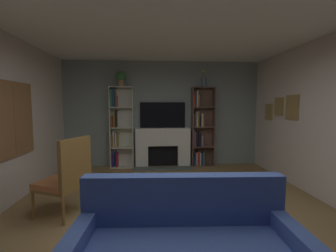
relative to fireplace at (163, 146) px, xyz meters
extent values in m
plane|color=olive|center=(0.00, -3.09, -0.54)|extent=(7.72, 7.72, 0.00)
cube|color=gray|center=(0.00, 0.16, 0.83)|extent=(5.18, 0.06, 2.73)
cube|color=#9C7D45|center=(2.52, -1.50, 1.02)|extent=(0.03, 0.41, 0.50)
cube|color=#4F5C45|center=(2.51, -1.50, 1.02)|extent=(0.01, 0.35, 0.44)
cube|color=#9C7D45|center=(2.52, -1.01, 1.04)|extent=(0.03, 0.33, 0.39)
cube|color=#9A8757|center=(2.51, -1.01, 1.04)|extent=(0.01, 0.27, 0.33)
cube|color=#9C7D45|center=(2.52, -0.58, 0.90)|extent=(0.03, 0.31, 0.39)
cube|color=slate|center=(2.51, -0.58, 0.90)|extent=(0.01, 0.25, 0.33)
cube|color=#93643D|center=(-2.51, -2.07, 0.84)|extent=(0.04, 1.12, 1.21)
cube|color=silver|center=(-2.50, -2.07, 0.84)|extent=(0.01, 1.02, 1.11)
cube|color=#93643D|center=(-2.49, -2.07, 0.84)|extent=(0.01, 0.02, 1.11)
cube|color=#93643D|center=(-2.49, -2.07, 0.84)|extent=(0.01, 1.02, 0.02)
cube|color=white|center=(0.00, -3.09, 2.22)|extent=(5.18, 6.56, 0.06)
cube|color=white|center=(-0.54, 0.00, -0.26)|extent=(0.32, 0.25, 0.55)
cube|color=white|center=(0.54, 0.00, -0.26)|extent=(0.32, 0.25, 0.55)
cube|color=white|center=(0.00, 0.00, 0.24)|extent=(1.40, 0.25, 0.45)
cube|color=black|center=(0.00, 0.09, -0.26)|extent=(0.77, 0.08, 0.55)
cube|color=#4F5C57|center=(0.00, -0.27, -0.52)|extent=(1.50, 0.30, 0.03)
cube|color=black|center=(0.00, 0.10, 0.80)|extent=(1.17, 0.06, 0.67)
cube|color=silver|center=(-1.33, -0.01, 0.49)|extent=(0.02, 0.28, 2.06)
cube|color=silver|center=(-0.76, -0.01, 0.49)|extent=(0.02, 0.28, 2.06)
cube|color=silver|center=(-1.05, 0.12, 0.49)|extent=(0.59, 0.02, 2.06)
cube|color=silver|center=(-1.05, -0.01, -0.53)|extent=(0.55, 0.28, 0.02)
cube|color=#4A247C|center=(-1.30, 0.01, -0.36)|extent=(0.03, 0.19, 0.31)
cube|color=#195596|center=(-1.26, 0.02, -0.34)|extent=(0.02, 0.17, 0.36)
cube|color=#4C307B|center=(-1.22, 0.03, -0.30)|extent=(0.03, 0.16, 0.43)
cube|color=#AF2030|center=(-1.17, -0.01, -0.34)|extent=(0.02, 0.24, 0.36)
cube|color=silver|center=(-1.05, -0.01, -0.02)|extent=(0.55, 0.28, 0.02)
cube|color=olive|center=(-1.30, 0.02, 0.15)|extent=(0.02, 0.18, 0.32)
cube|color=beige|center=(-1.26, 0.02, 0.20)|extent=(0.03, 0.17, 0.42)
cube|color=beige|center=(-1.20, 0.03, 0.17)|extent=(0.04, 0.17, 0.37)
cube|color=olive|center=(-1.15, 0.02, 0.17)|extent=(0.02, 0.19, 0.36)
cube|color=silver|center=(-1.05, -0.01, 0.49)|extent=(0.55, 0.28, 0.02)
cube|color=#A73837|center=(-1.29, 0.02, 0.64)|extent=(0.04, 0.19, 0.29)
cube|color=#A47D21|center=(-1.24, 0.03, 0.68)|extent=(0.04, 0.16, 0.35)
cube|color=black|center=(-1.19, 0.02, 0.72)|extent=(0.03, 0.17, 0.44)
cube|color=silver|center=(-1.05, -0.01, 1.01)|extent=(0.55, 0.28, 0.02)
cube|color=#3A7756|center=(-1.29, 0.01, 1.22)|extent=(0.04, 0.20, 0.42)
cube|color=#1A517E|center=(-1.23, 0.00, 1.23)|extent=(0.04, 0.22, 0.43)
cube|color=brown|center=(-1.19, 0.03, 1.24)|extent=(0.03, 0.16, 0.45)
cube|color=brown|center=(-1.16, 0.00, 1.16)|extent=(0.02, 0.22, 0.28)
cube|color=silver|center=(-1.05, -0.01, 1.51)|extent=(0.55, 0.28, 0.02)
cube|color=brown|center=(0.76, -0.01, 0.49)|extent=(0.02, 0.27, 2.06)
cube|color=brown|center=(1.33, -0.01, 0.49)|extent=(0.02, 0.27, 2.06)
cube|color=brown|center=(1.05, 0.12, 0.49)|extent=(0.59, 0.02, 2.06)
cube|color=brown|center=(1.05, -0.01, -0.53)|extent=(0.55, 0.27, 0.02)
cube|color=black|center=(0.80, 0.00, -0.37)|extent=(0.03, 0.21, 0.29)
cube|color=#285288|center=(0.84, 0.03, -0.38)|extent=(0.03, 0.16, 0.28)
cube|color=beige|center=(0.89, 0.02, -0.35)|extent=(0.03, 0.18, 0.33)
cube|color=red|center=(0.94, 0.03, -0.34)|extent=(0.04, 0.15, 0.35)
cube|color=beige|center=(0.98, 0.02, -0.35)|extent=(0.03, 0.18, 0.33)
cube|color=navy|center=(1.02, 0.02, -0.36)|extent=(0.02, 0.19, 0.31)
cube|color=#3B664B|center=(1.06, 0.01, -0.34)|extent=(0.04, 0.21, 0.36)
cube|color=brown|center=(1.05, -0.01, -0.02)|extent=(0.55, 0.27, 0.02)
cube|color=#553B77|center=(0.80, 0.00, 0.21)|extent=(0.03, 0.22, 0.43)
cube|color=brown|center=(0.85, 0.03, 0.18)|extent=(0.04, 0.16, 0.38)
cube|color=black|center=(0.90, 0.02, 0.14)|extent=(0.04, 0.18, 0.31)
cube|color=black|center=(0.95, 0.03, 0.17)|extent=(0.03, 0.17, 0.37)
cube|color=#533C71|center=(1.00, -0.01, 0.16)|extent=(0.03, 0.23, 0.34)
cube|color=beige|center=(1.03, 0.02, 0.12)|extent=(0.03, 0.18, 0.27)
cube|color=brown|center=(1.05, -0.01, 0.49)|extent=(0.55, 0.27, 0.02)
cube|color=olive|center=(0.80, 0.01, 0.67)|extent=(0.02, 0.19, 0.34)
cube|color=#4E2767|center=(0.84, 0.00, 0.69)|extent=(0.04, 0.22, 0.38)
cube|color=beige|center=(0.88, 0.01, 0.70)|extent=(0.03, 0.21, 0.40)
cube|color=olive|center=(0.93, 0.03, 0.70)|extent=(0.03, 0.16, 0.40)
cube|color=black|center=(0.97, 0.03, 0.64)|extent=(0.04, 0.17, 0.27)
cube|color=beige|center=(1.02, 0.01, 0.67)|extent=(0.04, 0.19, 0.35)
cube|color=brown|center=(1.06, 0.00, 0.66)|extent=(0.02, 0.21, 0.31)
cube|color=brown|center=(1.05, -0.01, 1.01)|extent=(0.55, 0.27, 0.02)
cube|color=#BA3523|center=(0.80, -0.01, 1.19)|extent=(0.03, 0.23, 0.36)
cube|color=navy|center=(0.84, 0.00, 1.20)|extent=(0.03, 0.22, 0.36)
cube|color=beige|center=(0.88, 0.00, 1.22)|extent=(0.03, 0.21, 0.42)
cube|color=#A7812E|center=(0.92, 0.01, 1.17)|extent=(0.03, 0.20, 0.31)
cube|color=brown|center=(1.05, -0.01, 1.51)|extent=(0.55, 0.27, 0.02)
cylinder|color=#A07955|center=(-1.05, -0.02, 1.60)|extent=(0.17, 0.17, 0.16)
sphere|color=#367439|center=(-1.05, -0.02, 1.78)|extent=(0.25, 0.25, 0.25)
cylinder|color=slate|center=(1.05, -0.02, 1.64)|extent=(0.12, 0.12, 0.24)
cylinder|color=#4C7F3F|center=(1.05, -0.02, 1.84)|extent=(0.01, 0.01, 0.16)
sphere|color=#E7D64E|center=(1.05, -0.02, 1.92)|extent=(0.05, 0.05, 0.05)
cylinder|color=#4C7F3F|center=(1.02, -0.03, 1.85)|extent=(0.01, 0.01, 0.18)
sphere|color=#E7D64E|center=(1.02, -0.03, 1.94)|extent=(0.04, 0.04, 0.04)
cube|color=#3E58A3|center=(0.00, -3.80, 0.16)|extent=(1.92, 0.25, 0.48)
cylinder|color=olive|center=(-1.48, -2.90, -0.32)|extent=(0.04, 0.04, 0.43)
cylinder|color=olive|center=(-1.26, -2.39, -0.32)|extent=(0.04, 0.04, 0.43)
cylinder|color=olive|center=(-1.96, -2.70, -0.32)|extent=(0.04, 0.04, 0.43)
cylinder|color=olive|center=(-1.74, -2.18, -0.32)|extent=(0.04, 0.04, 0.43)
cube|color=#BF7142|center=(-1.61, -2.54, -0.06)|extent=(0.76, 0.78, 0.08)
cube|color=olive|center=(-1.61, -2.54, -0.12)|extent=(0.76, 0.78, 0.04)
cube|color=olive|center=(-1.37, -2.64, 0.25)|extent=(0.29, 0.58, 0.70)
camera|label=1|loc=(-0.31, -5.95, 1.06)|focal=24.80mm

